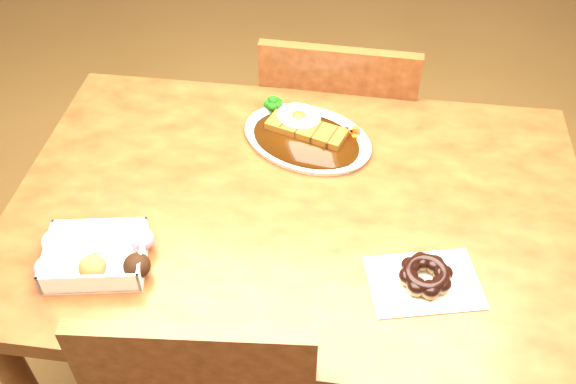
# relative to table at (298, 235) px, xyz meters

# --- Properties ---
(ground) EXTENTS (6.00, 6.00, 0.00)m
(ground) POSITION_rel_table_xyz_m (0.00, 0.00, -0.65)
(ground) COLOR brown
(ground) RESTS_ON ground
(table) EXTENTS (1.20, 0.80, 0.75)m
(table) POSITION_rel_table_xyz_m (0.00, 0.00, 0.00)
(table) COLOR #46210E
(table) RESTS_ON ground
(chair_far) EXTENTS (0.44, 0.44, 0.87)m
(chair_far) POSITION_rel_table_xyz_m (0.05, 0.53, -0.17)
(chair_far) COLOR #46210E
(chair_far) RESTS_ON ground
(katsu_curry_plate) EXTENTS (0.36, 0.31, 0.06)m
(katsu_curry_plate) POSITION_rel_table_xyz_m (-0.01, 0.21, 0.11)
(katsu_curry_plate) COLOR white
(katsu_curry_plate) RESTS_ON table
(donut_box) EXTENTS (0.22, 0.17, 0.05)m
(donut_box) POSITION_rel_table_xyz_m (-0.36, -0.21, 0.12)
(donut_box) COLOR white
(donut_box) RESTS_ON table
(pon_de_ring) EXTENTS (0.23, 0.19, 0.04)m
(pon_de_ring) POSITION_rel_table_xyz_m (0.26, -0.17, 0.12)
(pon_de_ring) COLOR silver
(pon_de_ring) RESTS_ON table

